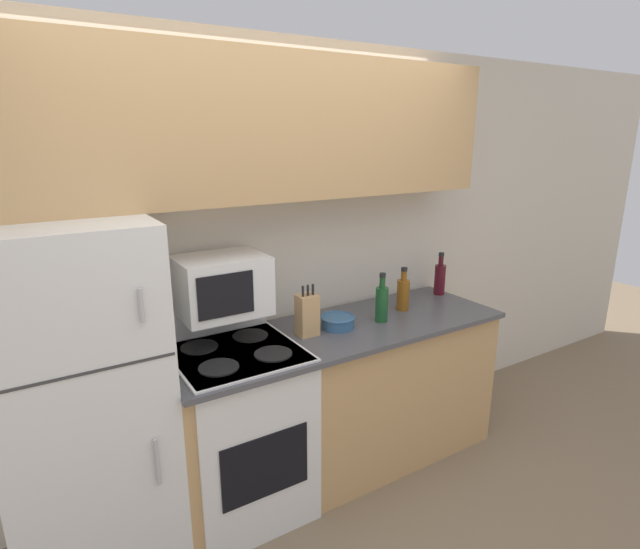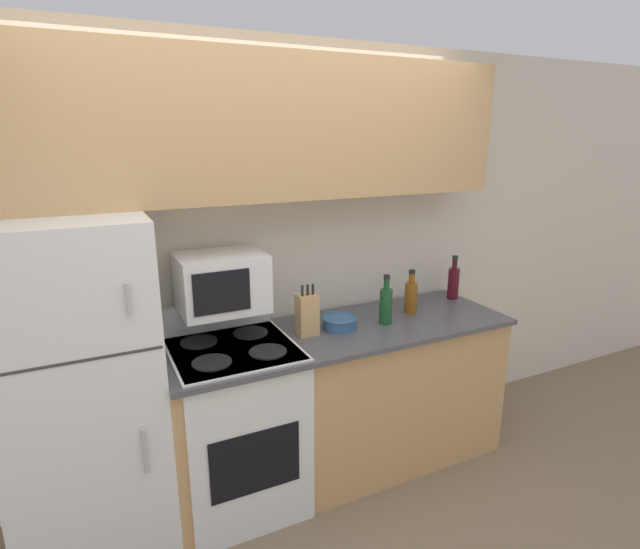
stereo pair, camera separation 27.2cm
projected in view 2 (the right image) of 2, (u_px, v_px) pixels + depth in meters
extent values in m
plane|color=#7F6B51|center=(310.00, 516.00, 2.74)|extent=(12.00, 12.00, 0.00)
cube|color=beige|center=(261.00, 264.00, 2.98)|extent=(8.00, 0.05, 2.55)
cube|color=tan|center=(340.00, 402.00, 3.04)|extent=(2.06, 0.64, 0.90)
cube|color=#4C4C51|center=(342.00, 331.00, 2.90)|extent=(2.06, 0.68, 0.03)
cube|color=white|center=(83.00, 394.00, 2.36)|extent=(0.70, 0.65, 1.68)
cube|color=#383838|center=(75.00, 362.00, 2.00)|extent=(0.68, 0.01, 0.01)
cylinder|color=#B7B7BC|center=(129.00, 299.00, 2.01)|extent=(0.02, 0.02, 0.14)
cylinder|color=#B7B7BC|center=(145.00, 451.00, 2.20)|extent=(0.02, 0.02, 0.22)
cube|color=tan|center=(268.00, 128.00, 2.61)|extent=(2.76, 0.33, 0.74)
cube|color=white|center=(237.00, 426.00, 2.75)|extent=(0.65, 0.64, 0.94)
cube|color=black|center=(256.00, 463.00, 2.47)|extent=(0.47, 0.01, 0.34)
cube|color=#2D2D2D|center=(233.00, 348.00, 2.62)|extent=(0.62, 0.61, 0.01)
cube|color=white|center=(217.00, 315.00, 2.86)|extent=(0.62, 0.06, 0.16)
cylinder|color=black|center=(212.00, 362.00, 2.43)|extent=(0.19, 0.19, 0.01)
cylinder|color=black|center=(268.00, 352.00, 2.56)|extent=(0.19, 0.19, 0.01)
cylinder|color=black|center=(199.00, 342.00, 2.68)|extent=(0.19, 0.19, 0.01)
cylinder|color=black|center=(251.00, 333.00, 2.80)|extent=(0.19, 0.19, 0.01)
cube|color=white|center=(222.00, 282.00, 2.65)|extent=(0.45, 0.34, 0.31)
cube|color=black|center=(222.00, 292.00, 2.48)|extent=(0.29, 0.01, 0.22)
cube|color=tan|center=(307.00, 315.00, 2.78)|extent=(0.11, 0.09, 0.24)
cylinder|color=black|center=(302.00, 291.00, 2.72)|extent=(0.01, 0.01, 0.06)
cylinder|color=black|center=(308.00, 290.00, 2.73)|extent=(0.01, 0.01, 0.06)
cylinder|color=black|center=(313.00, 289.00, 2.75)|extent=(0.01, 0.01, 0.06)
cylinder|color=#335B84|center=(339.00, 323.00, 2.90)|extent=(0.19, 0.19, 0.06)
torus|color=#335B84|center=(340.00, 318.00, 2.89)|extent=(0.21, 0.21, 0.01)
cylinder|color=#194C23|center=(386.00, 307.00, 2.95)|extent=(0.08, 0.08, 0.21)
cylinder|color=#194C23|center=(387.00, 284.00, 2.91)|extent=(0.03, 0.03, 0.07)
cylinder|color=black|center=(387.00, 277.00, 2.90)|extent=(0.04, 0.04, 0.02)
cylinder|color=brown|center=(411.00, 298.00, 3.13)|extent=(0.08, 0.08, 0.20)
cylinder|color=brown|center=(412.00, 278.00, 3.10)|extent=(0.04, 0.04, 0.06)
cylinder|color=black|center=(412.00, 272.00, 3.09)|extent=(0.04, 0.04, 0.02)
cylinder|color=#470F19|center=(453.00, 284.00, 3.41)|extent=(0.08, 0.08, 0.21)
cylinder|color=#470F19|center=(455.00, 264.00, 3.37)|extent=(0.03, 0.03, 0.07)
cylinder|color=black|center=(455.00, 258.00, 3.36)|extent=(0.04, 0.04, 0.02)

